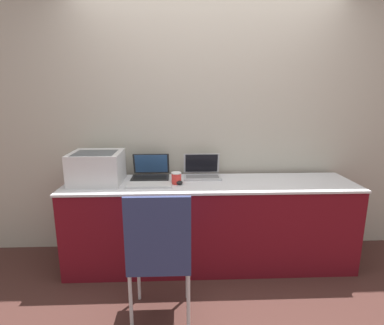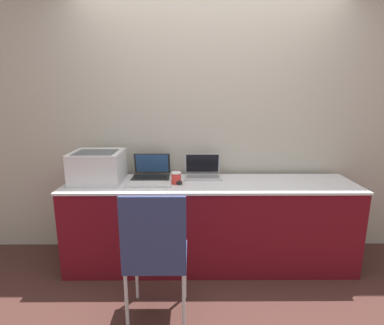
# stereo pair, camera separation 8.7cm
# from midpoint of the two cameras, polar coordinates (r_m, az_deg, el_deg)

# --- Properties ---
(ground_plane) EXTENTS (14.00, 14.00, 0.00)m
(ground_plane) POSITION_cam_midpoint_polar(r_m,az_deg,el_deg) (2.80, 2.97, -21.44)
(ground_plane) COLOR #472823
(wall_back) EXTENTS (8.00, 0.05, 2.60)m
(wall_back) POSITION_cam_midpoint_polar(r_m,az_deg,el_deg) (2.99, 2.11, 7.59)
(wall_back) COLOR #B7B2A3
(wall_back) RESTS_ON ground_plane
(table) EXTENTS (2.61, 0.60, 0.80)m
(table) POSITION_cam_midpoint_polar(r_m,az_deg,el_deg) (2.85, 2.54, -11.50)
(table) COLOR maroon
(table) RESTS_ON ground_plane
(printer) EXTENTS (0.44, 0.40, 0.28)m
(printer) POSITION_cam_midpoint_polar(r_m,az_deg,el_deg) (2.82, -18.51, -0.68)
(printer) COLOR silver
(printer) RESTS_ON table
(laptop_left) EXTENTS (0.35, 0.27, 0.22)m
(laptop_left) POSITION_cam_midpoint_polar(r_m,az_deg,el_deg) (2.88, -8.75, -1.93)
(laptop_left) COLOR black
(laptop_left) RESTS_ON table
(laptop_right) EXTENTS (0.35, 0.25, 0.22)m
(laptop_right) POSITION_cam_midpoint_polar(r_m,az_deg,el_deg) (2.87, 1.05, -1.82)
(laptop_right) COLOR #B7B7BC
(laptop_right) RESTS_ON table
(external_keyboard) EXTENTS (0.39, 0.16, 0.02)m
(external_keyboard) POSITION_cam_midpoint_polar(r_m,az_deg,el_deg) (2.64, -9.10, -4.21)
(external_keyboard) COLOR silver
(external_keyboard) RESTS_ON table
(coffee_cup) EXTENTS (0.09, 0.09, 0.10)m
(coffee_cup) POSITION_cam_midpoint_polar(r_m,az_deg,el_deg) (2.66, -3.93, -2.98)
(coffee_cup) COLOR red
(coffee_cup) RESTS_ON table
(mouse) EXTENTS (0.06, 0.06, 0.04)m
(mouse) POSITION_cam_midpoint_polar(r_m,az_deg,el_deg) (2.64, -3.35, -3.85)
(mouse) COLOR black
(mouse) RESTS_ON table
(chair) EXTENTS (0.41, 0.40, 0.98)m
(chair) POSITION_cam_midpoint_polar(r_m,az_deg,el_deg) (2.08, -7.45, -16.23)
(chair) COLOR navy
(chair) RESTS_ON ground_plane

